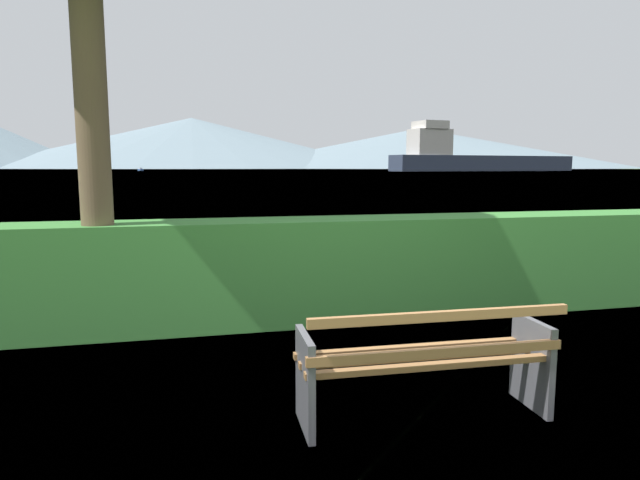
% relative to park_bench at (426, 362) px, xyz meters
% --- Properties ---
extents(ground_plane, '(1400.00, 1400.00, 0.00)m').
position_rel_park_bench_xyz_m(ground_plane, '(0.00, 0.06, -0.43)').
color(ground_plane, '#567A38').
extents(water_surface, '(620.00, 620.00, 0.00)m').
position_rel_park_bench_xyz_m(water_surface, '(0.00, 308.53, -0.43)').
color(water_surface, '#7A99A8').
rests_on(water_surface, ground_plane).
extents(park_bench, '(1.83, 0.61, 0.87)m').
position_rel_park_bench_xyz_m(park_bench, '(0.00, 0.00, 0.00)').
color(park_bench, olive).
rests_on(park_bench, ground_plane).
extents(hedge_row, '(10.42, 0.78, 1.20)m').
position_rel_park_bench_xyz_m(hedge_row, '(0.00, 2.74, 0.17)').
color(hedge_row, '#387A33').
rests_on(hedge_row, ground_plane).
extents(cargo_ship_large, '(82.32, 23.88, 18.55)m').
position_rel_park_bench_xyz_m(cargo_ship_large, '(105.30, 193.65, 4.76)').
color(cargo_ship_large, '#2D384C').
rests_on(cargo_ship_large, water_surface).
extents(sailboat_mid, '(2.87, 4.66, 1.27)m').
position_rel_park_bench_xyz_m(sailboat_mid, '(-22.51, 240.74, 0.03)').
color(sailboat_mid, '#335693').
rests_on(sailboat_mid, water_surface).
extents(tender_far, '(5.92, 7.21, 1.21)m').
position_rel_park_bench_xyz_m(tender_far, '(-35.39, 200.70, 0.03)').
color(tender_far, '#335693').
rests_on(tender_far, water_surface).
extents(distant_hills, '(874.40, 469.50, 77.59)m').
position_rel_park_bench_xyz_m(distant_hills, '(-15.42, 575.58, 28.51)').
color(distant_hills, slate).
rests_on(distant_hills, ground_plane).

